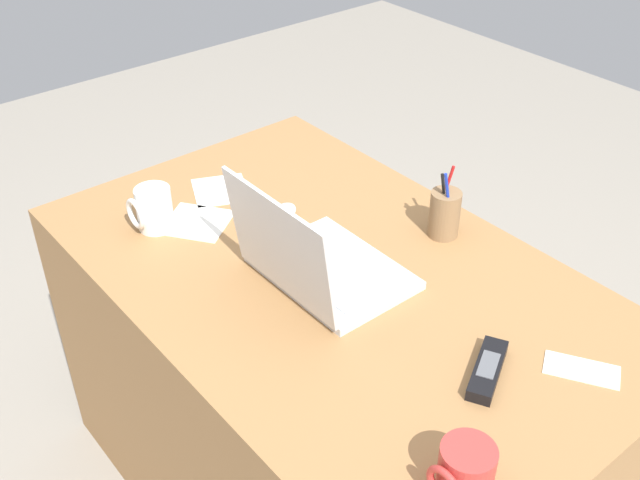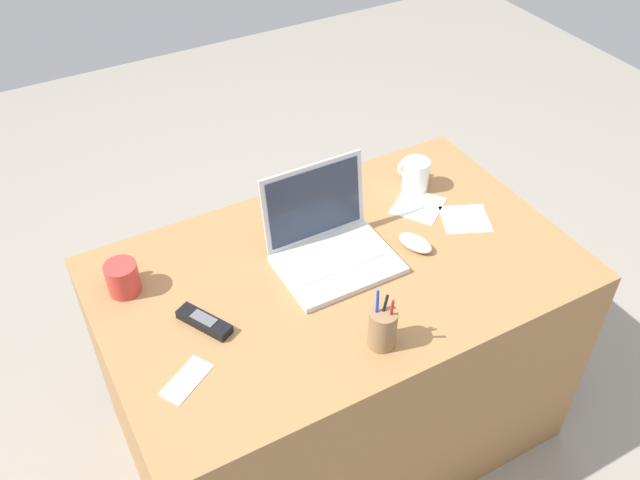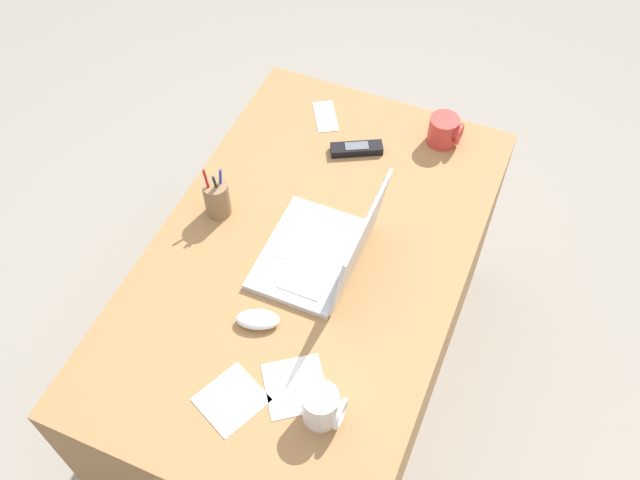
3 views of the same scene
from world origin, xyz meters
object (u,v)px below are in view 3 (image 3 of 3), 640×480
object	(u,v)px
computer_mouse	(258,319)
pen_holder	(217,198)
cordless_phone	(357,149)
coffee_mug_white	(322,407)
coffee_mug_tall	(444,131)
laptop	(326,251)

from	to	relation	value
computer_mouse	pen_holder	xyz separation A→B (m)	(-0.28, -0.25, 0.04)
cordless_phone	coffee_mug_white	bearing A→B (deg)	15.75
coffee_mug_white	coffee_mug_tall	distance (m)	0.93
coffee_mug_white	coffee_mug_tall	bearing A→B (deg)	-179.77
laptop	computer_mouse	size ratio (longest dim) A/B	2.96
cordless_phone	computer_mouse	bearing A→B (deg)	-1.19
coffee_mug_tall	pen_holder	size ratio (longest dim) A/B	0.58
laptop	cordless_phone	xyz separation A→B (m)	(-0.40, -0.07, -0.04)
coffee_mug_tall	cordless_phone	xyz separation A→B (m)	(0.14, -0.22, -0.03)
laptop	cordless_phone	bearing A→B (deg)	-170.29
coffee_mug_tall	cordless_phone	size ratio (longest dim) A/B	0.63
laptop	coffee_mug_white	bearing A→B (deg)	21.57
coffee_mug_white	coffee_mug_tall	xyz separation A→B (m)	(-0.93, -0.00, -0.01)
coffee_mug_tall	cordless_phone	world-z (taller)	coffee_mug_tall
laptop	coffee_mug_white	distance (m)	0.42
coffee_mug_white	laptop	bearing A→B (deg)	-158.43
laptop	pen_holder	xyz separation A→B (m)	(-0.04, -0.33, 0.01)
coffee_mug_white	pen_holder	size ratio (longest dim) A/B	0.60
coffee_mug_white	cordless_phone	world-z (taller)	coffee_mug_white
computer_mouse	coffee_mug_tall	size ratio (longest dim) A/B	1.10
laptop	coffee_mug_white	size ratio (longest dim) A/B	3.14
coffee_mug_white	computer_mouse	bearing A→B (deg)	-124.17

